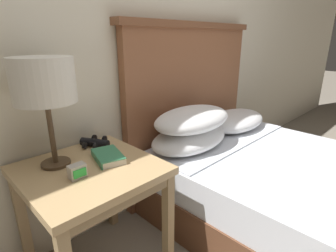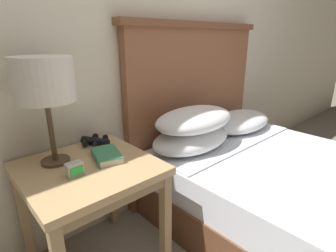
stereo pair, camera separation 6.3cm
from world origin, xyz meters
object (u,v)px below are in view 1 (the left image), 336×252
table_lamp (44,83)px  binoculars_pair (95,143)px  nightstand (91,182)px  bed (301,192)px  alarm_clock (77,171)px  book_on_nightstand (108,156)px

table_lamp → binoculars_pair: 0.44m
nightstand → table_lamp: bearing=127.3°
bed → binoculars_pair: 1.24m
alarm_clock → table_lamp: bearing=94.7°
nightstand → binoculars_pair: bearing=53.7°
nightstand → bed: bearing=-31.5°
bed → binoculars_pair: size_ratio=12.87×
binoculars_pair → alarm_clock: (-0.23, -0.25, 0.01)m
nightstand → table_lamp: (-0.10, 0.13, 0.46)m
table_lamp → alarm_clock: (0.02, -0.19, -0.35)m
book_on_nightstand → binoculars_pair: size_ratio=1.35×
table_lamp → alarm_clock: table_lamp is taller
binoculars_pair → alarm_clock: bearing=-132.1°
bed → binoculars_pair: bed is taller
binoculars_pair → bed: bearing=-43.1°
nightstand → alarm_clock: 0.15m
nightstand → table_lamp: size_ratio=1.22×
table_lamp → nightstand: bearing=-52.7°
bed → alarm_clock: bearing=152.8°
binoculars_pair → book_on_nightstand: bearing=-102.3°
nightstand → book_on_nightstand: 0.14m
bed → book_on_nightstand: bed is taller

